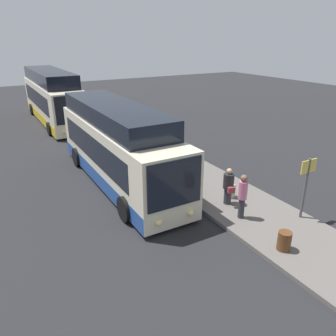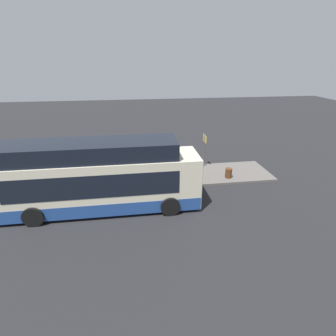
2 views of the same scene
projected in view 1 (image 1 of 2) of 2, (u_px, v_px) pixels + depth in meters
The scene contains 9 objects.
ground at pixel (132, 190), 15.21m from camera, with size 80.00×80.00×0.00m, color #232326.
platform at pixel (191, 175), 16.70m from camera, with size 20.00×3.38×0.16m.
bus_lead at pixel (118, 149), 15.52m from camera, with size 10.45×2.72×3.76m.
bus_second at pixel (53, 99), 26.89m from camera, with size 12.08×2.80×4.11m.
passenger_boarding at pixel (243, 194), 12.25m from camera, with size 0.43×0.43×1.78m.
passenger_waiting at pixel (228, 185), 13.37m from camera, with size 0.69×0.55×1.57m.
suitcase at pixel (231, 191), 14.10m from camera, with size 0.34×0.22×0.86m.
sign_post at pixel (306, 180), 12.07m from camera, with size 0.10×0.78×2.40m.
trash_bin at pixel (284, 241), 10.62m from camera, with size 0.44×0.44×0.65m.
Camera 1 is at (12.73, -5.38, 6.65)m, focal length 35.00 mm.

